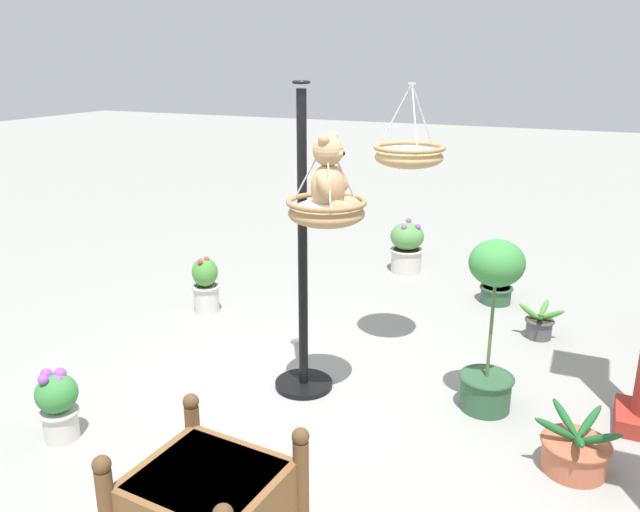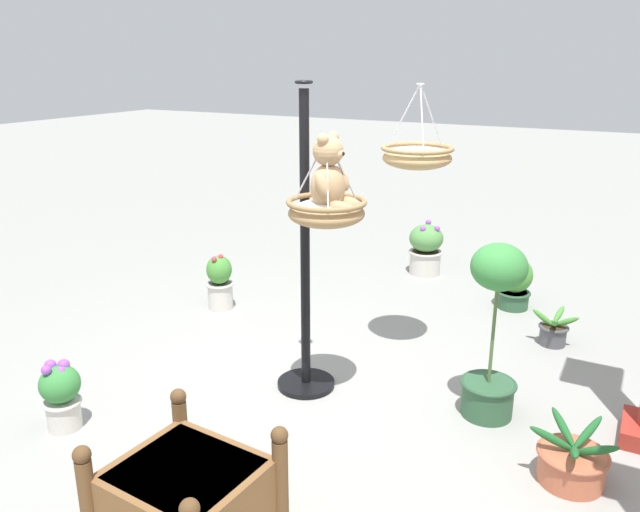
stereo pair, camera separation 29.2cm
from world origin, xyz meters
The scene contains 13 objects.
ground_plane centered at (0.00, 0.00, 0.00)m, with size 40.00×40.00×0.00m, color gray.
display_pole_central centered at (-0.18, -0.19, 0.69)m, with size 0.44×0.44×2.28m.
hanging_basket_with_teddy centered at (-0.03, 0.06, 1.45)m, with size 0.54×0.54×0.58m.
teddy_bear centered at (-0.03, 0.09, 1.67)m, with size 0.36×0.31×0.52m.
hanging_basket_left_high centered at (-1.02, 0.33, 1.70)m, with size 0.56×0.56×0.64m.
wooden_planter_box centered at (1.63, 0.16, 0.29)m, with size 0.76×0.81×0.71m.
potted_plant_fern_front centered at (-1.16, -1.72, 0.28)m, with size 0.28×0.28×0.58m.
potted_plant_flowering_red centered at (-2.55, 0.88, 0.27)m, with size 0.34×0.34×0.57m.
potted_plant_tall_leafy centered at (-0.43, 1.14, 0.65)m, with size 0.39×0.39×1.26m.
potted_plant_bushy_green centered at (-3.14, -0.25, 0.31)m, with size 0.39×0.39×0.62m.
potted_plant_small_succulent centered at (0.08, 1.77, 0.13)m, with size 0.54×0.52×0.37m.
potted_plant_conical_shrub centered at (-1.84, 1.38, 0.13)m, with size 0.44×0.42×0.33m.
potted_plant_broad_leaf centered at (1.10, -1.36, 0.26)m, with size 0.27×0.27×0.50m.
Camera 2 is at (3.61, 1.95, 2.43)m, focal length 35.46 mm.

